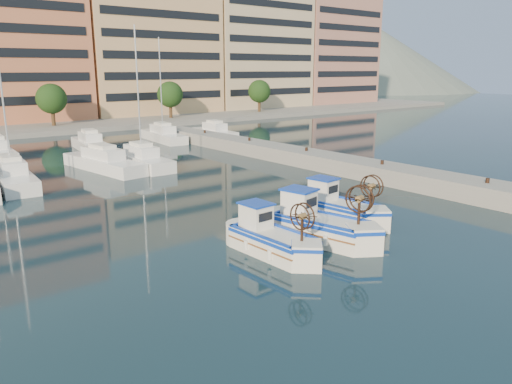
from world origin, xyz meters
name	(u,v)px	position (x,y,z in m)	size (l,w,h in m)	color
ground	(317,236)	(0.00, 0.00, 0.00)	(300.00, 300.00, 0.00)	#18303E
quay	(361,168)	(13.00, 8.00, 0.60)	(3.00, 60.00, 1.20)	gray
waterfront	(58,49)	(9.23, 65.04, 11.10)	(180.00, 40.00, 25.60)	gray
hill_east	(367,90)	(140.00, 110.00, 0.00)	(160.00, 160.00, 50.00)	slate
yacht_marina	(63,158)	(-3.37, 27.40, 0.53)	(35.48, 23.11, 11.50)	white
fishing_boat_a	(271,238)	(-3.40, -0.47, 0.76)	(1.95, 4.45, 2.75)	white
fishing_boat_b	(318,224)	(-0.47, -0.55, 0.85)	(2.96, 5.07, 3.07)	white
fishing_boat_c	(339,207)	(2.70, 1.01, 0.79)	(2.40, 4.71, 2.87)	white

